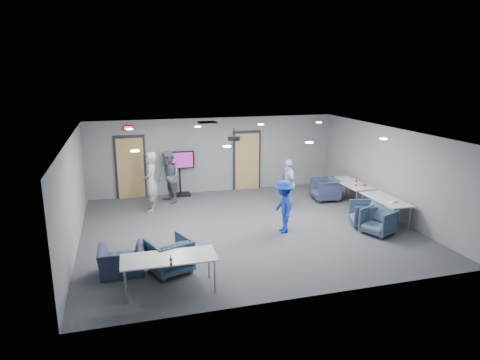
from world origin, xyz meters
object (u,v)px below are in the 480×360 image
object	(u,v)px
chair_right_a	(325,189)
bottle_right	(356,183)
table_right_a	(352,184)
tv_stand	(180,171)
person_b	(169,177)
chair_right_b	(365,214)
chair_front_a	(169,255)
person_a	(151,182)
chair_right_c	(379,221)
table_right_b	(386,200)
person_d	(283,207)
projector	(234,138)
bottle_front	(171,261)
chair_front_b	(122,261)
table_front_left	(169,259)
person_c	(288,184)

from	to	relation	value
chair_right_a	bottle_right	bearing A→B (deg)	33.36
table_right_a	tv_stand	bearing A→B (deg)	64.47
person_b	tv_stand	xyz separation A→B (m)	(0.47, 0.75, 0.03)
chair_right_b	chair_front_a	size ratio (longest dim) A/B	0.90
person_a	bottle_right	size ratio (longest dim) A/B	6.56
chair_right_c	table_right_b	size ratio (longest dim) A/B	0.47
chair_right_c	table_right_b	world-z (taller)	table_right_b
person_d	table_right_b	xyz separation A→B (m)	(3.12, -0.12, -0.05)
chair_right_a	table_right_a	size ratio (longest dim) A/B	0.47
table_right_b	tv_stand	size ratio (longest dim) A/B	1.06
chair_right_c	projector	size ratio (longest dim) A/B	1.90
person_a	tv_stand	world-z (taller)	person_a
bottle_front	bottle_right	bearing A→B (deg)	33.03
chair_right_a	bottle_right	distance (m)	1.24
chair_right_c	bottle_front	world-z (taller)	bottle_front
person_b	chair_front_b	xyz separation A→B (m)	(-1.62, -5.00, -0.56)
chair_front_b	projector	size ratio (longest dim) A/B	2.34
chair_front_a	projector	world-z (taller)	projector
chair_front_a	bottle_front	distance (m)	1.28
tv_stand	chair_right_a	bearing A→B (deg)	-22.54
person_a	tv_stand	distance (m)	1.83
chair_right_b	chair_front_a	xyz separation A→B (m)	(-5.72, -1.40, 0.04)
chair_right_c	chair_front_b	xyz separation A→B (m)	(-6.74, -0.56, -0.04)
table_right_a	projector	distance (m)	4.40
table_front_left	tv_stand	bearing A→B (deg)	81.22
person_c	chair_right_a	world-z (taller)	person_c
chair_front_a	bottle_right	bearing A→B (deg)	-175.28
chair_right_c	person_d	bearing A→B (deg)	-133.59
person_a	bottle_front	distance (m)	5.68
bottle_front	tv_stand	bearing A→B (deg)	80.65
person_a	table_right_a	size ratio (longest dim) A/B	1.04
person_c	bottle_front	xyz separation A→B (m)	(-4.34, -4.84, 0.02)
person_a	chair_front_b	bearing A→B (deg)	-3.80
person_b	table_right_b	distance (m)	6.89
chair_right_c	table_right_a	world-z (taller)	table_right_a
tv_stand	chair_front_a	bearing A→B (deg)	-100.37
chair_front_a	table_front_left	size ratio (longest dim) A/B	0.45
chair_right_a	table_front_left	size ratio (longest dim) A/B	0.44
chair_right_a	bottle_front	bearing A→B (deg)	-43.58
bottle_front	projector	world-z (taller)	projector
chair_right_a	chair_front_b	distance (m)	7.77
table_right_a	table_right_b	bearing A→B (deg)	180.00
table_right_a	chair_right_a	bearing A→B (deg)	47.11
chair_right_c	projector	xyz separation A→B (m)	(-3.37, 2.55, 2.05)
chair_right_c	table_right_a	size ratio (longest dim) A/B	0.43
projector	tv_stand	bearing A→B (deg)	138.52
tv_stand	person_d	bearing A→B (deg)	-62.91
person_b	chair_right_c	bearing A→B (deg)	29.86
person_d	projector	size ratio (longest dim) A/B	3.53
table_right_a	projector	world-z (taller)	projector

